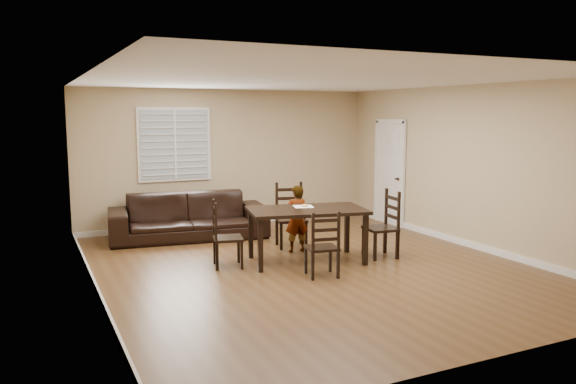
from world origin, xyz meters
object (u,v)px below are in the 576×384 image
object	(u,v)px
dining_table	(307,214)
chair_right	(388,226)
chair_far	(324,248)
sofa	(189,216)
chair_left	(220,237)
donut	(305,205)
chair_near	(290,217)
child	(296,219)

from	to	relation	value
dining_table	chair_right	world-z (taller)	chair_right
chair_far	sofa	distance (m)	3.37
chair_left	donut	xyz separation A→B (m)	(1.34, -0.09, 0.39)
chair_near	sofa	bearing A→B (deg)	152.23
chair_right	child	world-z (taller)	child
chair_left	donut	distance (m)	1.40
chair_left	sofa	size ratio (longest dim) A/B	0.35
donut	dining_table	bearing A→B (deg)	-108.31
chair_right	donut	size ratio (longest dim) A/B	10.62
chair_right	sofa	size ratio (longest dim) A/B	0.38
chair_right	chair_near	bearing A→B (deg)	-134.19
dining_table	sofa	size ratio (longest dim) A/B	0.69
dining_table	sofa	distance (m)	2.64
chair_near	child	distance (m)	0.48
dining_table	chair_left	world-z (taller)	chair_left
chair_left	child	bearing A→B (deg)	-63.02
sofa	chair_right	bearing A→B (deg)	-38.74
chair_near	chair_right	size ratio (longest dim) A/B	1.02
dining_table	chair_right	distance (m)	1.34
chair_right	child	distance (m)	1.46
chair_far	sofa	world-z (taller)	chair_far
dining_table	donut	bearing A→B (deg)	83.66
chair_far	child	xyz separation A→B (m)	(0.32, 1.50, 0.12)
chair_right	donut	xyz separation A→B (m)	(-1.23, 0.45, 0.36)
donut	sofa	size ratio (longest dim) A/B	0.04
dining_table	chair_far	xyz separation A→B (m)	(-0.19, -0.88, -0.31)
chair_left	sofa	world-z (taller)	chair_left
chair_far	dining_table	bearing A→B (deg)	-90.73
chair_left	chair_right	bearing A→B (deg)	-88.38
chair_far	chair_left	size ratio (longest dim) A/B	0.94
dining_table	chair_far	distance (m)	0.95
chair_far	chair_right	xyz separation A→B (m)	(1.48, 0.62, 0.06)
dining_table	sofa	xyz separation A→B (m)	(-1.18, 2.34, -0.32)
chair_left	chair_right	world-z (taller)	chair_right
dining_table	child	world-z (taller)	child
chair_far	child	bearing A→B (deg)	-90.78
chair_near	chair_right	xyz separation A→B (m)	(1.06, -1.35, -0.01)
chair_left	donut	world-z (taller)	chair_left
chair_near	child	world-z (taller)	child
chair_near	chair_left	bearing A→B (deg)	-138.18
donut	child	bearing A→B (deg)	80.89
dining_table	chair_left	size ratio (longest dim) A/B	1.94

